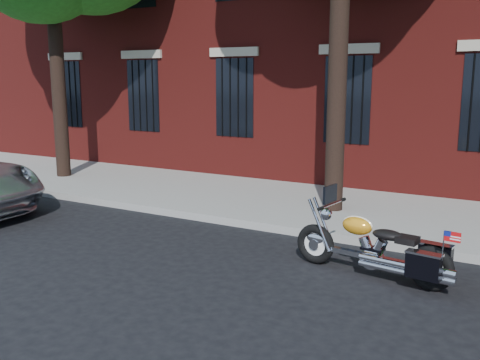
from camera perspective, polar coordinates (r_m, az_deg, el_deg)
The scene contains 4 objects.
ground at distance 8.45m, azimuth -0.14°, elevation -7.86°, with size 120.00×120.00×0.00m, color black.
curb at distance 9.60m, azimuth 3.95°, elevation -5.11°, with size 40.00×0.16×0.15m, color gray.
sidewalk at distance 11.27m, azimuth 8.10°, elevation -2.78°, with size 40.00×3.60×0.15m, color gray.
motorcycle at distance 7.57m, azimuth 14.49°, elevation -7.22°, with size 2.34×0.87×1.21m.
Camera 1 is at (3.96, -6.95, 2.72)m, focal length 40.00 mm.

